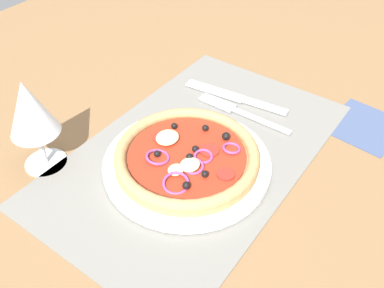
# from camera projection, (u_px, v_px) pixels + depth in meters

# --- Properties ---
(ground_plane) EXTENTS (1.90, 1.40, 0.02)m
(ground_plane) POSITION_uv_depth(u_px,v_px,m) (196.00, 158.00, 0.68)
(ground_plane) COLOR olive
(placemat) EXTENTS (0.51, 0.32, 0.00)m
(placemat) POSITION_uv_depth(u_px,v_px,m) (196.00, 151.00, 0.68)
(placemat) COLOR slate
(placemat) RESTS_ON ground_plane
(plate) EXTENTS (0.25, 0.25, 0.01)m
(plate) POSITION_uv_depth(u_px,v_px,m) (187.00, 164.00, 0.64)
(plate) COLOR silver
(plate) RESTS_ON placemat
(pizza) EXTENTS (0.22, 0.22, 0.03)m
(pizza) POSITION_uv_depth(u_px,v_px,m) (187.00, 156.00, 0.63)
(pizza) COLOR tan
(pizza) RESTS_ON plate
(fork) EXTENTS (0.02, 0.18, 0.00)m
(fork) POSITION_uv_depth(u_px,v_px,m) (239.00, 111.00, 0.75)
(fork) COLOR #B2B5BA
(fork) RESTS_ON placemat
(knife) EXTENTS (0.04, 0.20, 0.01)m
(knife) POSITION_uv_depth(u_px,v_px,m) (234.00, 97.00, 0.78)
(knife) COLOR #B2B5BA
(knife) RESTS_ON placemat
(wine_glass) EXTENTS (0.07, 0.07, 0.15)m
(wine_glass) POSITION_uv_depth(u_px,v_px,m) (29.00, 109.00, 0.59)
(wine_glass) COLOR silver
(wine_glass) RESTS_ON ground_plane
(napkin) EXTENTS (0.13, 0.12, 0.00)m
(napkin) POSITION_uv_depth(u_px,v_px,m) (365.00, 126.00, 0.72)
(napkin) COLOR #425175
(napkin) RESTS_ON ground_plane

